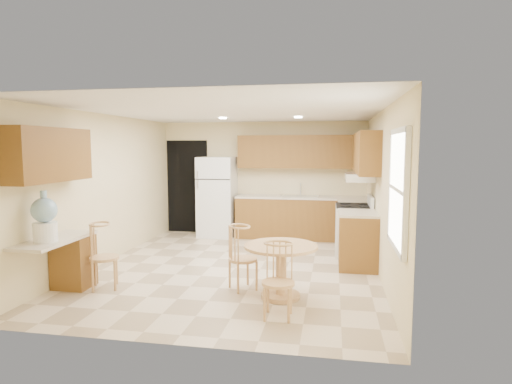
% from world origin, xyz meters
% --- Properties ---
extents(floor, '(5.50, 5.50, 0.00)m').
position_xyz_m(floor, '(0.00, 0.00, 0.00)').
color(floor, beige).
rests_on(floor, ground).
extents(ceiling, '(4.50, 5.50, 0.02)m').
position_xyz_m(ceiling, '(0.00, 0.00, 2.50)').
color(ceiling, white).
rests_on(ceiling, wall_back).
extents(wall_back, '(4.50, 0.02, 2.50)m').
position_xyz_m(wall_back, '(0.00, 2.75, 1.25)').
color(wall_back, beige).
rests_on(wall_back, floor).
extents(wall_front, '(4.50, 0.02, 2.50)m').
position_xyz_m(wall_front, '(0.00, -2.75, 1.25)').
color(wall_front, beige).
rests_on(wall_front, floor).
extents(wall_left, '(0.02, 5.50, 2.50)m').
position_xyz_m(wall_left, '(-2.25, 0.00, 1.25)').
color(wall_left, beige).
rests_on(wall_left, floor).
extents(wall_right, '(0.02, 5.50, 2.50)m').
position_xyz_m(wall_right, '(2.25, 0.00, 1.25)').
color(wall_right, beige).
rests_on(wall_right, floor).
extents(doorway, '(0.90, 0.02, 2.10)m').
position_xyz_m(doorway, '(-1.75, 2.73, 1.05)').
color(doorway, black).
rests_on(doorway, floor).
extents(base_cab_back, '(2.75, 0.60, 0.87)m').
position_xyz_m(base_cab_back, '(0.88, 2.45, 0.43)').
color(base_cab_back, brown).
rests_on(base_cab_back, floor).
extents(counter_back, '(2.75, 0.63, 0.04)m').
position_xyz_m(counter_back, '(0.88, 2.45, 0.89)').
color(counter_back, beige).
rests_on(counter_back, base_cab_back).
extents(base_cab_right_a, '(0.60, 0.59, 0.87)m').
position_xyz_m(base_cab_right_a, '(1.95, 1.85, 0.43)').
color(base_cab_right_a, brown).
rests_on(base_cab_right_a, floor).
extents(counter_right_a, '(0.63, 0.59, 0.04)m').
position_xyz_m(counter_right_a, '(1.95, 1.85, 0.89)').
color(counter_right_a, beige).
rests_on(counter_right_a, base_cab_right_a).
extents(base_cab_right_b, '(0.60, 0.80, 0.87)m').
position_xyz_m(base_cab_right_b, '(1.95, 0.40, 0.43)').
color(base_cab_right_b, brown).
rests_on(base_cab_right_b, floor).
extents(counter_right_b, '(0.63, 0.80, 0.04)m').
position_xyz_m(counter_right_b, '(1.95, 0.40, 0.89)').
color(counter_right_b, beige).
rests_on(counter_right_b, base_cab_right_b).
extents(upper_cab_back, '(2.75, 0.33, 0.70)m').
position_xyz_m(upper_cab_back, '(0.88, 2.58, 1.85)').
color(upper_cab_back, brown).
rests_on(upper_cab_back, wall_back).
extents(upper_cab_right, '(0.33, 2.42, 0.70)m').
position_xyz_m(upper_cab_right, '(2.08, 1.21, 1.85)').
color(upper_cab_right, brown).
rests_on(upper_cab_right, wall_right).
extents(upper_cab_left, '(0.33, 1.40, 0.70)m').
position_xyz_m(upper_cab_left, '(-2.08, -1.60, 1.85)').
color(upper_cab_left, brown).
rests_on(upper_cab_left, wall_left).
extents(sink, '(0.78, 0.44, 0.01)m').
position_xyz_m(sink, '(0.85, 2.45, 0.91)').
color(sink, silver).
rests_on(sink, counter_back).
extents(range_hood, '(0.50, 0.76, 0.14)m').
position_xyz_m(range_hood, '(2.00, 1.18, 1.42)').
color(range_hood, silver).
rests_on(range_hood, upper_cab_right).
extents(desk_pedestal, '(0.48, 0.42, 0.72)m').
position_xyz_m(desk_pedestal, '(-2.00, -1.32, 0.36)').
color(desk_pedestal, brown).
rests_on(desk_pedestal, floor).
extents(desk_top, '(0.50, 1.20, 0.04)m').
position_xyz_m(desk_top, '(-2.00, -1.70, 0.75)').
color(desk_top, beige).
rests_on(desk_top, desk_pedestal).
extents(window, '(0.06, 1.12, 1.30)m').
position_xyz_m(window, '(2.23, -1.85, 1.50)').
color(window, white).
rests_on(window, wall_right).
extents(can_light_a, '(0.14, 0.14, 0.02)m').
position_xyz_m(can_light_a, '(-0.50, 1.20, 2.48)').
color(can_light_a, white).
rests_on(can_light_a, ceiling).
extents(can_light_b, '(0.14, 0.14, 0.02)m').
position_xyz_m(can_light_b, '(0.90, 1.20, 2.48)').
color(can_light_b, white).
rests_on(can_light_b, ceiling).
extents(refrigerator, '(0.77, 0.74, 1.74)m').
position_xyz_m(refrigerator, '(-0.95, 2.40, 0.87)').
color(refrigerator, white).
rests_on(refrigerator, floor).
extents(stove, '(0.65, 0.76, 1.09)m').
position_xyz_m(stove, '(1.92, 1.18, 0.47)').
color(stove, white).
rests_on(stove, floor).
extents(dining_table, '(0.95, 0.95, 0.70)m').
position_xyz_m(dining_table, '(0.89, -1.24, 0.46)').
color(dining_table, tan).
rests_on(dining_table, floor).
extents(chair_table_a, '(0.39, 0.49, 0.88)m').
position_xyz_m(chair_table_a, '(0.34, -1.07, 0.54)').
color(chair_table_a, tan).
rests_on(chair_table_a, floor).
extents(chair_table_b, '(0.38, 0.38, 0.86)m').
position_xyz_m(chair_table_b, '(0.94, -1.97, 0.52)').
color(chair_table_b, tan).
rests_on(chair_table_b, floor).
extents(chair_desk, '(0.40, 0.51, 0.90)m').
position_xyz_m(chair_desk, '(-1.55, -1.37, 0.55)').
color(chair_desk, tan).
rests_on(chair_desk, floor).
extents(water_crock, '(0.31, 0.31, 0.64)m').
position_xyz_m(water_crock, '(-2.00, -1.88, 1.06)').
color(water_crock, white).
rests_on(water_crock, desk_top).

